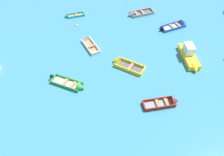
% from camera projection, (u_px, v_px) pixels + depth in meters
% --- Properties ---
extents(rowboat_grey_back_row_right, '(4.63, 2.43, 1.37)m').
position_uv_depth(rowboat_grey_back_row_right, '(135.00, 14.00, 38.67)').
color(rowboat_grey_back_row_right, '#4C4C51').
rests_on(rowboat_grey_back_row_right, ground_plane).
extents(motor_launch_yellow_near_right, '(1.53, 5.24, 2.04)m').
position_uv_depth(motor_launch_yellow_near_right, '(190.00, 57.00, 30.92)').
color(motor_launch_yellow_near_right, yellow).
rests_on(motor_launch_yellow_near_right, ground_plane).
extents(rowboat_maroon_cluster_outer, '(4.01, 1.48, 1.15)m').
position_uv_depth(rowboat_maroon_cluster_outer, '(168.00, 102.00, 26.26)').
color(rowboat_maroon_cluster_outer, gray).
rests_on(rowboat_maroon_cluster_outer, ground_plane).
extents(rowboat_blue_distant_center, '(4.57, 2.52, 1.26)m').
position_uv_depth(rowboat_blue_distant_center, '(179.00, 25.00, 36.59)').
color(rowboat_blue_distant_center, beige).
rests_on(rowboat_blue_distant_center, ground_plane).
extents(rowboat_green_outer_right, '(4.29, 3.25, 1.23)m').
position_uv_depth(rowboat_green_outer_right, '(75.00, 86.00, 27.98)').
color(rowboat_green_outer_right, beige).
rests_on(rowboat_green_outer_right, ground_plane).
extents(rowboat_white_back_row_left, '(2.55, 4.20, 1.19)m').
position_uv_depth(rowboat_white_back_row_left, '(88.00, 42.00, 33.67)').
color(rowboat_white_back_row_left, '#99754C').
rests_on(rowboat_white_back_row_left, ground_plane).
extents(rowboat_turquoise_far_right, '(3.38, 1.50, 0.91)m').
position_uv_depth(rowboat_turquoise_far_right, '(70.00, 16.00, 38.39)').
color(rowboat_turquoise_far_right, '#99754C').
rests_on(rowboat_turquoise_far_right, ground_plane).
extents(rowboat_yellow_far_left, '(4.29, 3.73, 1.43)m').
position_uv_depth(rowboat_yellow_far_left, '(121.00, 63.00, 30.58)').
color(rowboat_yellow_far_left, '#4C4C51').
rests_on(rowboat_yellow_far_left, ground_plane).
extents(mooring_buoy_midfield, '(0.28, 0.28, 0.28)m').
position_uv_depth(mooring_buoy_midfield, '(224.00, 60.00, 31.36)').
color(mooring_buoy_midfield, red).
rests_on(mooring_buoy_midfield, ground_plane).
extents(mooring_buoy_far_field, '(0.29, 0.29, 0.29)m').
position_uv_depth(mooring_buoy_far_field, '(127.00, 6.00, 40.73)').
color(mooring_buoy_far_field, orange).
rests_on(mooring_buoy_far_field, ground_plane).
extents(mooring_buoy_central, '(0.41, 0.41, 0.41)m').
position_uv_depth(mooring_buoy_central, '(77.00, 25.00, 36.84)').
color(mooring_buoy_central, yellow).
rests_on(mooring_buoy_central, ground_plane).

